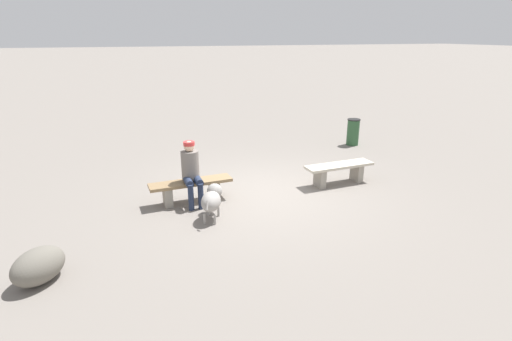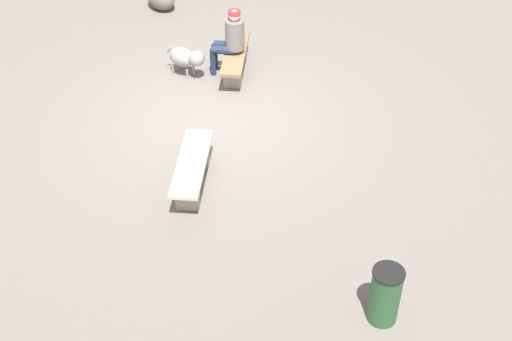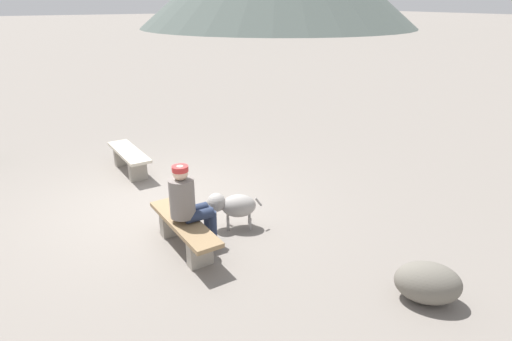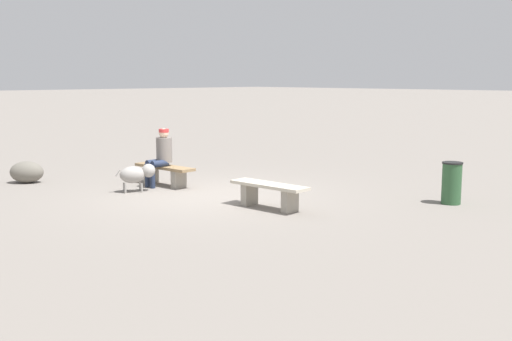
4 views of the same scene
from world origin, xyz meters
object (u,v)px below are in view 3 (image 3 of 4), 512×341
(bench_right, at_px, (184,230))
(seated_person, at_px, (188,201))
(bench_left, at_px, (129,157))
(dog, at_px, (233,205))
(boulder, at_px, (428,283))

(bench_right, distance_m, seated_person, 0.44)
(bench_left, distance_m, bench_right, 3.36)
(bench_left, distance_m, seated_person, 3.38)
(seated_person, distance_m, dog, 0.90)
(bench_left, relative_size, dog, 2.07)
(bench_left, bearing_deg, bench_right, -4.66)
(bench_left, height_order, bench_right, bench_left)
(bench_right, relative_size, dog, 2.13)
(seated_person, height_order, dog, seated_person)
(bench_left, relative_size, bench_right, 0.97)
(bench_left, height_order, seated_person, seated_person)
(boulder, bearing_deg, dog, -156.71)
(bench_left, xyz_separation_m, seated_person, (3.35, -0.02, 0.42))
(bench_left, height_order, boulder, boulder)
(seated_person, relative_size, dog, 1.62)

